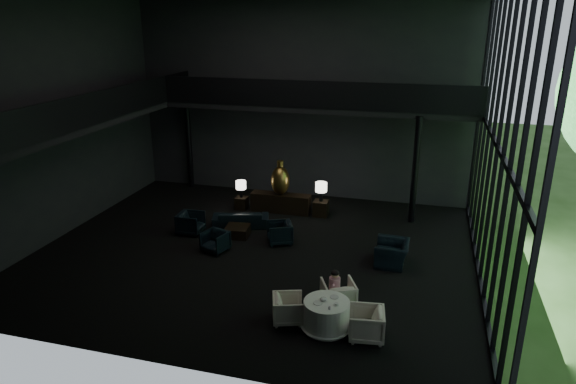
% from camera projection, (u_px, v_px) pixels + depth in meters
% --- Properties ---
extents(floor, '(14.00, 12.00, 0.02)m').
position_uv_depth(floor, '(256.00, 252.00, 16.82)').
color(floor, black).
rests_on(floor, ground).
extents(wall_back, '(14.00, 0.04, 8.00)m').
position_uv_depth(wall_back, '(301.00, 101.00, 20.99)').
color(wall_back, black).
rests_on(wall_back, ground).
extents(wall_front, '(14.00, 0.04, 8.00)m').
position_uv_depth(wall_front, '(154.00, 195.00, 10.05)').
color(wall_front, black).
rests_on(wall_front, ground).
extents(wall_left, '(0.04, 12.00, 8.00)m').
position_uv_depth(wall_left, '(56.00, 120.00, 17.26)').
color(wall_left, black).
rests_on(wall_left, ground).
extents(curtain_wall, '(0.20, 12.00, 8.00)m').
position_uv_depth(curtain_wall, '(498.00, 146.00, 13.79)').
color(curtain_wall, black).
rests_on(curtain_wall, ground).
extents(mezzanine_left, '(2.00, 12.00, 0.25)m').
position_uv_depth(mezzanine_left, '(82.00, 122.00, 17.01)').
color(mezzanine_left, black).
rests_on(mezzanine_left, wall_left).
extents(mezzanine_back, '(12.00, 2.00, 0.25)m').
position_uv_depth(mezzanine_back, '(320.00, 106.00, 19.83)').
color(mezzanine_back, black).
rests_on(mezzanine_back, wall_back).
extents(railing_left, '(0.06, 12.00, 1.00)m').
position_uv_depth(railing_left, '(106.00, 105.00, 16.57)').
color(railing_left, black).
rests_on(railing_left, mezzanine_left).
extents(railing_back, '(12.00, 0.06, 1.00)m').
position_uv_depth(railing_back, '(314.00, 95.00, 18.72)').
color(railing_back, black).
rests_on(railing_back, mezzanine_back).
extents(column_nw, '(0.24, 0.24, 4.00)m').
position_uv_depth(column_nw, '(189.00, 143.00, 22.61)').
color(column_nw, black).
rests_on(column_nw, floor).
extents(column_ne, '(0.24, 0.24, 4.00)m').
position_uv_depth(column_ne, '(415.00, 171.00, 18.63)').
color(column_ne, black).
rests_on(column_ne, floor).
extents(console, '(2.34, 0.53, 0.74)m').
position_uv_depth(console, '(281.00, 203.00, 20.12)').
color(console, black).
rests_on(console, floor).
extents(bronze_urn, '(0.72, 0.72, 1.35)m').
position_uv_depth(bronze_urn, '(280.00, 180.00, 19.76)').
color(bronze_urn, olive).
rests_on(bronze_urn, console).
extents(side_table_left, '(0.45, 0.45, 0.50)m').
position_uv_depth(side_table_left, '(241.00, 203.00, 20.45)').
color(side_table_left, black).
rests_on(side_table_left, floor).
extents(table_lamp_left, '(0.41, 0.41, 0.68)m').
position_uv_depth(table_lamp_left, '(241.00, 186.00, 20.21)').
color(table_lamp_left, black).
rests_on(table_lamp_left, side_table_left).
extents(side_table_right, '(0.54, 0.54, 0.60)m').
position_uv_depth(side_table_right, '(321.00, 208.00, 19.76)').
color(side_table_right, black).
rests_on(side_table_right, floor).
extents(table_lamp_right, '(0.45, 0.45, 0.75)m').
position_uv_depth(table_lamp_right, '(321.00, 188.00, 19.48)').
color(table_lamp_right, black).
rests_on(table_lamp_right, side_table_right).
extents(sofa, '(2.08, 1.15, 0.78)m').
position_uv_depth(sofa, '(241.00, 216.00, 18.73)').
color(sofa, black).
rests_on(sofa, floor).
extents(lounge_armchair_west, '(0.87, 0.92, 0.92)m').
position_uv_depth(lounge_armchair_west, '(191.00, 221.00, 18.11)').
color(lounge_armchair_west, black).
rests_on(lounge_armchair_west, floor).
extents(lounge_armchair_east, '(1.05, 1.07, 0.85)m').
position_uv_depth(lounge_armchair_east, '(280.00, 231.00, 17.34)').
color(lounge_armchair_east, black).
rests_on(lounge_armchair_east, floor).
extents(lounge_armchair_south, '(0.90, 0.86, 0.75)m').
position_uv_depth(lounge_armchair_south, '(215.00, 241.00, 16.73)').
color(lounge_armchair_south, black).
rests_on(lounge_armchair_south, floor).
extents(window_armchair, '(0.79, 1.21, 1.06)m').
position_uv_depth(window_armchair, '(392.00, 248.00, 15.82)').
color(window_armchair, black).
rests_on(window_armchair, floor).
extents(coffee_table, '(0.88, 0.88, 0.35)m').
position_uv_depth(coffee_table, '(237.00, 231.00, 17.97)').
color(coffee_table, black).
rests_on(coffee_table, floor).
extents(dining_table, '(1.29, 1.29, 0.75)m').
position_uv_depth(dining_table, '(326.00, 317.00, 12.60)').
color(dining_table, white).
rests_on(dining_table, floor).
extents(dining_chair_north, '(1.15, 1.12, 0.91)m').
position_uv_depth(dining_chair_north, '(338.00, 292.00, 13.46)').
color(dining_chair_north, beige).
rests_on(dining_chair_north, floor).
extents(dining_chair_east, '(0.94, 0.99, 0.91)m').
position_uv_depth(dining_chair_east, '(366.00, 321.00, 12.18)').
color(dining_chair_east, silver).
rests_on(dining_chair_east, floor).
extents(dining_chair_west, '(0.90, 0.93, 0.77)m').
position_uv_depth(dining_chair_west, '(288.00, 308.00, 12.88)').
color(dining_chair_west, silver).
rests_on(dining_chair_west, floor).
extents(child, '(0.30, 0.30, 0.63)m').
position_uv_depth(child, '(335.00, 281.00, 13.38)').
color(child, '#CE929F').
rests_on(child, dining_chair_north).
extents(plate_a, '(0.30, 0.30, 0.01)m').
position_uv_depth(plate_a, '(318.00, 303.00, 12.40)').
color(plate_a, white).
rests_on(plate_a, dining_table).
extents(plate_b, '(0.26, 0.26, 0.01)m').
position_uv_depth(plate_b, '(334.00, 297.00, 12.66)').
color(plate_b, white).
rests_on(plate_b, dining_table).
extents(saucer, '(0.16, 0.16, 0.01)m').
position_uv_depth(saucer, '(336.00, 305.00, 12.31)').
color(saucer, white).
rests_on(saucer, dining_table).
extents(coffee_cup, '(0.09, 0.09, 0.06)m').
position_uv_depth(coffee_cup, '(336.00, 304.00, 12.29)').
color(coffee_cup, white).
rests_on(coffee_cup, saucer).
extents(cereal_bowl, '(0.17, 0.17, 0.09)m').
position_uv_depth(cereal_bowl, '(323.00, 299.00, 12.50)').
color(cereal_bowl, white).
rests_on(cereal_bowl, dining_table).
extents(cream_pot, '(0.07, 0.07, 0.07)m').
position_uv_depth(cream_pot, '(329.00, 308.00, 12.13)').
color(cream_pot, '#99999E').
rests_on(cream_pot, dining_table).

